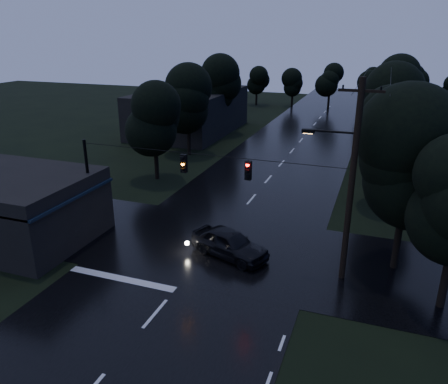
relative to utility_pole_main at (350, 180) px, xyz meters
The scene contains 16 objects.
main_road 21.06m from the utility_pole_main, 111.30° to the left, with size 12.00×120.00×0.02m, color black.
cross_street 9.14m from the utility_pole_main, behind, with size 60.00×9.00×0.02m, color black.
building_far_right 24.12m from the utility_pole_main, 74.01° to the left, with size 10.00×14.00×4.40m, color black.
building_far_left 36.15m from the utility_pole_main, 126.44° to the left, with size 10.00×16.00×5.00m, color black.
utility_pole_main is the anchor object (origin of this frame).
utility_pole_far 17.08m from the utility_pole_main, 87.00° to the left, with size 2.00×0.30×7.50m.
anchor_pole_left 15.08m from the utility_pole_main, behind, with size 0.18×0.18×6.00m, color black.
span_signals 6.85m from the utility_pole_main, behind, with size 15.00×0.37×1.12m.
tree_corner_near 3.35m from the utility_pole_main, 37.67° to the left, with size 4.48×4.48×9.44m.
tree_left_a 19.76m from the utility_pole_main, 146.16° to the left, with size 3.92×3.92×8.26m.
tree_left_b 25.50m from the utility_pole_main, 131.84° to the left, with size 4.20×4.20×8.85m.
tree_left_c 33.94m from the utility_pole_main, 121.27° to the left, with size 4.48×4.48×9.44m.
tree_right_a 11.12m from the utility_pole_main, 81.77° to the left, with size 4.20×4.20×8.85m.
tree_right_b 19.14m from the utility_pole_main, 83.42° to the left, with size 4.48×4.48×9.44m.
tree_right_c 29.16m from the utility_pole_main, 84.50° to the left, with size 4.76×4.76×10.03m.
car 7.54m from the utility_pole_main, behind, with size 1.86×4.63×1.58m, color black.
Camera 1 is at (8.48, -9.33, 11.85)m, focal length 35.00 mm.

